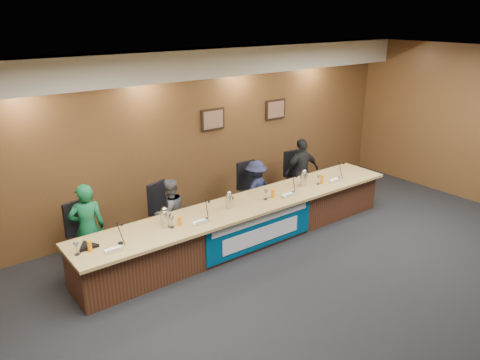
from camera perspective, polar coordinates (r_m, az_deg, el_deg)
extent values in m
plane|color=black|center=(6.82, 13.66, -14.72)|extent=(10.00, 10.00, 0.00)
cube|color=silver|center=(5.69, 16.33, 12.95)|extent=(10.00, 8.00, 0.04)
cube|color=brown|center=(8.94, -5.55, 5.50)|extent=(10.00, 0.04, 3.20)
cube|color=beige|center=(8.50, -4.94, 14.02)|extent=(10.00, 0.50, 0.50)
cube|color=#452414|center=(8.12, 0.75, -5.32)|extent=(6.00, 0.80, 0.70)
cube|color=tan|center=(7.94, 0.99, -2.99)|extent=(6.10, 0.95, 0.05)
cube|color=navy|center=(7.82, 2.64, -6.15)|extent=(2.20, 0.02, 0.65)
cube|color=silver|center=(7.73, 2.72, -4.85)|extent=(2.00, 0.01, 0.10)
cube|color=silver|center=(7.85, 2.69, -6.70)|extent=(1.60, 0.01, 0.28)
cube|color=black|center=(9.07, -3.34, 7.38)|extent=(0.52, 0.04, 0.42)
cube|color=black|center=(10.03, 4.33, 8.58)|extent=(0.52, 0.04, 0.42)
imported|color=#0F562F|center=(7.46, -18.07, -5.65)|extent=(0.59, 0.46, 1.44)
imported|color=#4E4F53|center=(8.01, -8.50, -3.97)|extent=(0.62, 0.50, 1.20)
imported|color=#1A1F3C|center=(8.98, 1.96, -1.21)|extent=(0.82, 0.56, 1.16)
imported|color=black|center=(9.70, 7.51, 1.02)|extent=(0.86, 0.46, 1.40)
cube|color=black|center=(7.65, -18.14, -7.00)|extent=(0.58, 0.58, 0.08)
cube|color=black|center=(8.14, -8.80, -4.52)|extent=(0.62, 0.62, 0.08)
cube|color=black|center=(9.08, 1.55, -1.62)|extent=(0.48, 0.48, 0.08)
cube|color=black|center=(9.84, 7.05, -0.04)|extent=(0.55, 0.55, 0.08)
cube|color=white|center=(6.56, -14.99, -8.24)|extent=(0.24, 0.08, 0.10)
cylinder|color=black|center=(6.80, -14.35, -7.46)|extent=(0.07, 0.07, 0.02)
cylinder|color=orange|center=(6.68, -17.86, -7.70)|extent=(0.06, 0.06, 0.15)
cylinder|color=silver|center=(6.64, -19.29, -7.91)|extent=(0.08, 0.08, 0.18)
cube|color=white|center=(7.15, -4.69, -5.13)|extent=(0.24, 0.08, 0.10)
cylinder|color=black|center=(7.34, -4.18, -4.74)|extent=(0.07, 0.07, 0.02)
cylinder|color=orange|center=(7.14, -7.36, -5.02)|extent=(0.06, 0.06, 0.15)
cylinder|color=silver|center=(7.09, -8.33, -5.12)|extent=(0.08, 0.08, 0.18)
cube|color=white|center=(8.21, 6.13, -1.79)|extent=(0.24, 0.08, 0.10)
cylinder|color=black|center=(8.42, 6.37, -1.48)|extent=(0.07, 0.07, 0.02)
cylinder|color=orange|center=(8.15, 4.01, -1.65)|extent=(0.06, 0.06, 0.15)
cylinder|color=silver|center=(8.05, 3.16, -1.79)|extent=(0.08, 0.08, 0.18)
cube|color=white|center=(9.05, 11.73, 0.01)|extent=(0.24, 0.08, 0.10)
cylinder|color=black|center=(9.28, 11.92, 0.26)|extent=(0.07, 0.07, 0.02)
cylinder|color=orange|center=(8.93, 9.98, 0.05)|extent=(0.06, 0.06, 0.15)
cylinder|color=silver|center=(8.87, 9.53, 0.04)|extent=(0.08, 0.08, 0.18)
cylinder|color=silver|center=(7.10, -9.16, -4.74)|extent=(0.13, 0.13, 0.26)
cylinder|color=silver|center=(7.67, -1.34, -2.64)|extent=(0.11, 0.11, 0.25)
cylinder|color=silver|center=(8.72, 7.78, 0.07)|extent=(0.12, 0.12, 0.26)
cylinder|color=black|center=(6.81, -18.09, -7.67)|extent=(0.32, 0.32, 0.05)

